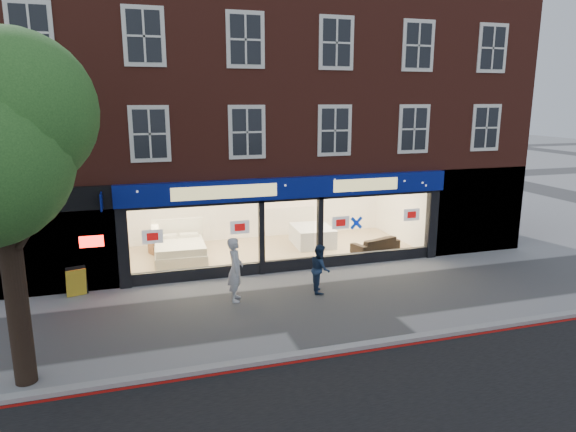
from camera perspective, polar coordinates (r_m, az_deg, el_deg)
name	(u,v)px	position (r m, az deg, el deg)	size (l,w,h in m)	color
ground	(322,303)	(15.27, 3.84, -9.59)	(120.00, 120.00, 0.00)	gray
kerb_line	(369,351)	(12.69, 8.99, -14.58)	(60.00, 0.10, 0.01)	#8C0A07
kerb_stone	(365,345)	(12.82, 8.60, -13.98)	(60.00, 0.25, 0.12)	gray
showroom_floor	(274,252)	(19.96, -1.55, -3.98)	(11.00, 4.50, 0.10)	tan
building	(261,77)	(20.75, -3.00, 15.16)	(19.00, 8.26, 10.30)	maroon
display_bed	(180,249)	(19.26, -11.95, -3.62)	(1.93, 2.32, 1.28)	beige
bedside_table	(156,246)	(20.13, -14.48, -3.28)	(0.45, 0.45, 0.55)	brown
mattress_stack	(312,236)	(20.64, 2.72, -2.20)	(1.59, 1.97, 0.74)	silver
sofa	(375,244)	(20.04, 9.68, -3.10)	(1.93, 0.76, 0.56)	black
a_board	(77,282)	(16.84, -22.43, -6.77)	(0.58, 0.37, 0.89)	gold
pedestrian_grey	(235,269)	(15.18, -5.87, -5.91)	(0.70, 0.46, 1.91)	#B4B5BC
pedestrian_blue	(320,268)	(15.83, 3.58, -5.84)	(0.73, 0.57, 1.51)	#192A47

